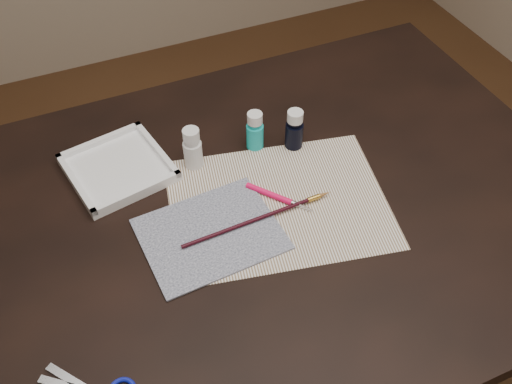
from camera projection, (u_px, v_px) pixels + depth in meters
name	position (u px, v px, depth m)	size (l,w,h in m)	color
ground	(256.00, 383.00, 1.64)	(3.50, 3.50, 0.02)	#422614
table	(256.00, 313.00, 1.36)	(1.30, 0.90, 0.75)	black
paper	(278.00, 203.00, 1.09)	(0.41, 0.31, 0.00)	white
canvas	(210.00, 234.00, 1.04)	(0.25, 0.20, 0.00)	black
paint_bottle_white	(192.00, 148.00, 1.13)	(0.04, 0.04, 0.09)	white
paint_bottle_cyan	(255.00, 130.00, 1.17)	(0.04, 0.04, 0.09)	#16B8B9
paint_bottle_navy	(294.00, 129.00, 1.17)	(0.04, 0.04, 0.09)	black
paintbrush	(259.00, 218.00, 1.06)	(0.31, 0.01, 0.01)	black
craft_knife	(280.00, 198.00, 1.09)	(0.14, 0.01, 0.01)	#FF0F57
palette_tray	(118.00, 167.00, 1.15)	(0.19, 0.19, 0.02)	white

